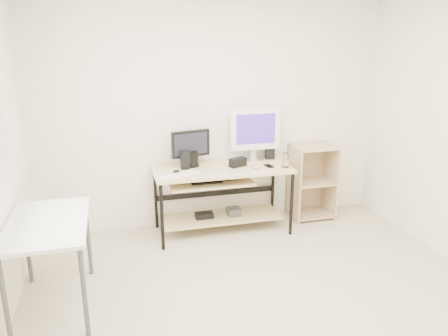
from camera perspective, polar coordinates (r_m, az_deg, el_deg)
The scene contains 16 objects.
room at distance 3.08m, azimuth 4.90°, elevation 1.60°, with size 4.01×4.01×2.62m.
desk at distance 4.82m, azimuth -0.53°, elevation -2.38°, with size 1.50×0.65×0.75m.
side_table at distance 3.69m, azimuth -21.99°, elevation -7.65°, with size 0.60×1.00×0.75m.
shelf_unit at distance 5.39m, azimuth 11.25°, elevation -1.61°, with size 0.50×0.40×0.90m.
black_monitor at distance 4.78m, azimuth -4.38°, elevation 2.90°, with size 0.44×0.18×0.40m.
white_imac at distance 4.98m, azimuth 4.08°, elevation 4.95°, with size 0.57×0.18×0.61m.
keyboard at distance 4.53m, azimuth -5.81°, elevation -0.84°, with size 0.43×0.12×0.02m, color silver.
mouse at distance 4.74m, azimuth 4.21°, elevation 0.12°, with size 0.06×0.10×0.03m, color #B6B6BC.
center_speaker at distance 4.80m, azimuth 1.82°, elevation 0.76°, with size 0.19×0.09×0.10m, color black.
speaker_left at distance 4.72m, azimuth -5.13°, elevation 1.11°, with size 0.10×0.10×0.20m.
speaker_right at distance 5.14m, azimuth 5.99°, elevation 1.93°, with size 0.10×0.10×0.13m, color black.
audio_controller at distance 4.77m, azimuth -4.00°, elevation 1.13°, with size 0.09×0.06×0.18m, color black.
volume_puck at distance 4.59m, azimuth -6.25°, elevation -0.52°, with size 0.07×0.07×0.03m, color black.
smartphone at distance 4.83m, azimuth 5.88°, elevation 0.26°, with size 0.07×0.13×0.01m, color black.
coaster at distance 4.82m, azimuth 8.01°, elevation 0.11°, with size 0.10×0.10×0.01m, color #AD744E.
drinking_glass at distance 4.80m, azimuth 8.04°, elevation 1.03°, with size 0.08×0.08×0.15m, color white.
Camera 1 is at (-1.15, -2.76, 2.12)m, focal length 35.00 mm.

